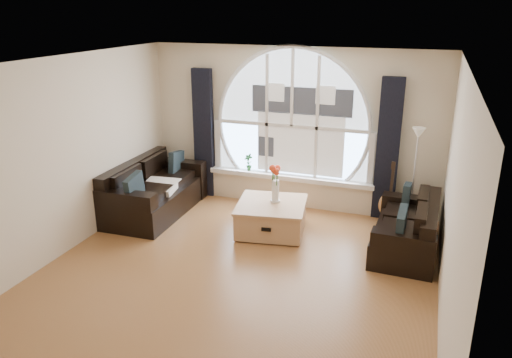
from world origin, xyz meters
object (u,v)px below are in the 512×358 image
object	(u,v)px
sofa_left	(155,190)
potted_plant	(249,162)
floor_lamp	(414,179)
guitar	(391,192)
sofa_right	(406,224)
vase_flowers	(276,178)
coffee_chest	(271,216)

from	to	relation	value
sofa_left	potted_plant	world-z (taller)	potted_plant
floor_lamp	guitar	bearing A→B (deg)	173.43
sofa_left	floor_lamp	distance (m)	4.16
sofa_right	guitar	distance (m)	0.94
vase_flowers	guitar	size ratio (longest dim) A/B	0.66
sofa_left	sofa_right	world-z (taller)	sofa_left
sofa_right	potted_plant	distance (m)	3.00
potted_plant	coffee_chest	bearing A→B (deg)	-55.30
sofa_right	coffee_chest	bearing A→B (deg)	-176.85
vase_flowers	floor_lamp	xyz separation A→B (m)	(1.97, 0.81, -0.05)
coffee_chest	potted_plant	distance (m)	1.46
sofa_left	coffee_chest	distance (m)	2.06
sofa_left	sofa_right	distance (m)	4.04
sofa_left	coffee_chest	xyz separation A→B (m)	(2.05, -0.06, -0.15)
sofa_left	floor_lamp	xyz separation A→B (m)	(4.06, 0.83, 0.40)
sofa_left	sofa_right	size ratio (longest dim) A/B	1.20
vase_flowers	potted_plant	xyz separation A→B (m)	(-0.83, 1.06, -0.15)
potted_plant	floor_lamp	bearing A→B (deg)	-5.16
vase_flowers	sofa_left	bearing A→B (deg)	-179.34
sofa_right	guitar	xyz separation A→B (m)	(-0.30, 0.89, 0.13)
sofa_left	potted_plant	size ratio (longest dim) A/B	6.49
sofa_left	guitar	bearing A→B (deg)	11.72
sofa_right	potted_plant	bearing A→B (deg)	160.34
coffee_chest	potted_plant	world-z (taller)	potted_plant
sofa_right	vase_flowers	size ratio (longest dim) A/B	2.32
coffee_chest	sofa_left	bearing A→B (deg)	168.98
sofa_left	vase_flowers	distance (m)	2.14
potted_plant	sofa_left	bearing A→B (deg)	-139.38
guitar	potted_plant	distance (m)	2.50
sofa_right	potted_plant	size ratio (longest dim) A/B	5.41
guitar	vase_flowers	bearing A→B (deg)	-150.24
sofa_left	sofa_right	xyz separation A→B (m)	(4.04, -0.02, 0.00)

